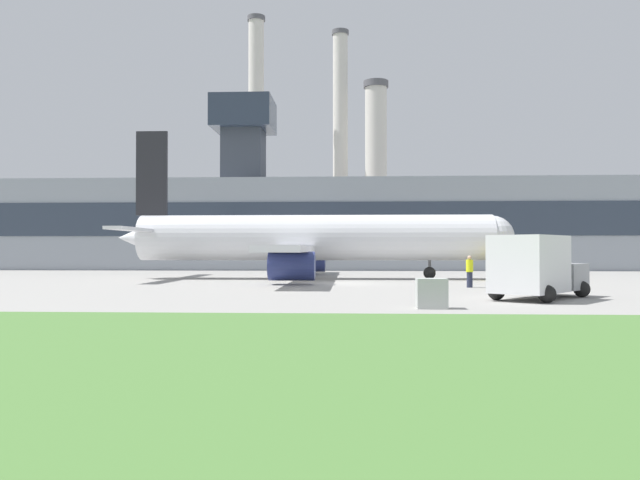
% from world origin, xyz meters
% --- Properties ---
extents(ground_plane, '(400.00, 400.00, 0.00)m').
position_xyz_m(ground_plane, '(0.00, 0.00, 0.00)').
color(ground_plane, '#999691').
extents(terminal_building, '(83.92, 13.58, 18.25)m').
position_xyz_m(terminal_building, '(-0.41, 28.89, 4.76)').
color(terminal_building, '#8C939E').
rests_on(terminal_building, ground_plane).
extents(smokestack_left, '(2.93, 2.93, 40.50)m').
position_xyz_m(smokestack_left, '(-14.88, 64.05, 20.37)').
color(smokestack_left, beige).
rests_on(smokestack_left, ground_plane).
extents(smokestack_right, '(2.81, 2.81, 38.51)m').
position_xyz_m(smokestack_right, '(-1.04, 65.77, 19.37)').
color(smokestack_right, beige).
rests_on(smokestack_right, ground_plane).
extents(smokestack_far, '(4.02, 4.02, 29.30)m').
position_xyz_m(smokestack_far, '(4.77, 63.34, 14.81)').
color(smokestack_far, beige).
rests_on(smokestack_far, ground_plane).
extents(airplane, '(27.67, 25.77, 10.41)m').
position_xyz_m(airplane, '(-2.26, 5.83, 2.77)').
color(airplane, silver).
rests_on(airplane, ground_plane).
extents(pushback_tug, '(4.23, 3.14, 2.00)m').
position_xyz_m(pushback_tug, '(12.12, 3.83, 0.91)').
color(pushback_tug, yellow).
rests_on(pushback_tug, ground_plane).
extents(baggage_truck, '(5.13, 5.65, 2.62)m').
position_xyz_m(baggage_truck, '(8.39, -11.36, 1.28)').
color(baggage_truck, gray).
rests_on(baggage_truck, ground_plane).
extents(ground_crew_person, '(0.54, 0.54, 1.73)m').
position_xyz_m(ground_crew_person, '(7.14, -3.51, 0.88)').
color(ground_crew_person, '#23283D').
rests_on(ground_crew_person, ground_plane).
extents(utility_cabinet, '(1.05, 0.78, 1.05)m').
position_xyz_m(utility_cabinet, '(3.57, -15.57, 0.52)').
color(utility_cabinet, '#B2B7B2').
rests_on(utility_cabinet, ground_plane).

